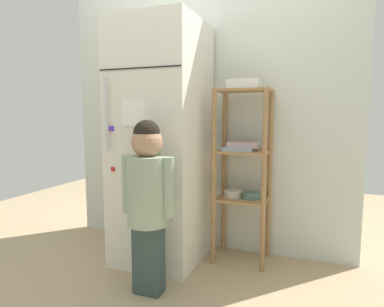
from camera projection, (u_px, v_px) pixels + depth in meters
name	position (u px, v px, depth m)	size (l,w,h in m)	color
ground_plane	(187.00, 261.00, 2.62)	(6.00, 6.00, 0.00)	tan
kitchen_wall_back	(204.00, 112.00, 2.84)	(2.51, 0.03, 2.34)	silver
refrigerator	(162.00, 144.00, 2.61)	(0.63, 0.71, 1.84)	silver
child_standing	(148.00, 190.00, 2.09)	(0.36, 0.27, 1.12)	#314140
pantry_shelf_unit	(242.00, 164.00, 2.57)	(0.41, 0.32, 1.33)	#9E7247
fruit_bin	(244.00, 85.00, 2.49)	(0.24, 0.16, 0.08)	white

